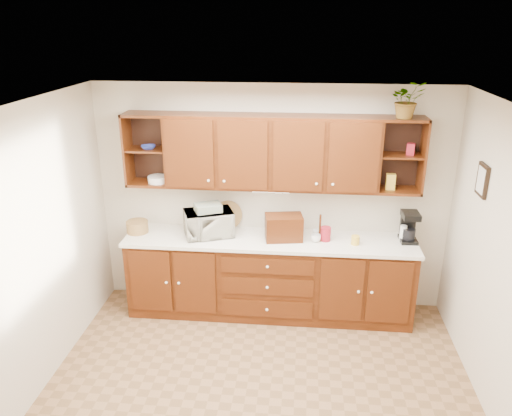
% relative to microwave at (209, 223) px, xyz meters
% --- Properties ---
extents(floor, '(4.00, 4.00, 0.00)m').
position_rel_microwave_xyz_m(floor, '(0.69, -1.47, -1.09)').
color(floor, olive).
rests_on(floor, ground).
extents(ceiling, '(4.00, 4.00, 0.00)m').
position_rel_microwave_xyz_m(ceiling, '(0.69, -1.47, 1.51)').
color(ceiling, white).
rests_on(ceiling, back_wall).
extents(back_wall, '(4.00, 0.00, 4.00)m').
position_rel_microwave_xyz_m(back_wall, '(0.69, 0.28, 0.21)').
color(back_wall, beige).
rests_on(back_wall, floor).
extents(left_wall, '(0.00, 3.50, 3.50)m').
position_rel_microwave_xyz_m(left_wall, '(-1.31, -1.47, 0.21)').
color(left_wall, beige).
rests_on(left_wall, floor).
extents(right_wall, '(0.00, 3.50, 3.50)m').
position_rel_microwave_xyz_m(right_wall, '(2.69, -1.47, 0.21)').
color(right_wall, beige).
rests_on(right_wall, floor).
extents(base_cabinets, '(3.20, 0.60, 0.90)m').
position_rel_microwave_xyz_m(base_cabinets, '(0.69, -0.02, -0.64)').
color(base_cabinets, black).
rests_on(base_cabinets, floor).
extents(countertop, '(3.24, 0.64, 0.04)m').
position_rel_microwave_xyz_m(countertop, '(0.69, -0.03, -0.17)').
color(countertop, white).
rests_on(countertop, base_cabinets).
extents(upper_cabinets, '(3.20, 0.33, 0.80)m').
position_rel_microwave_xyz_m(upper_cabinets, '(0.70, 0.12, 0.81)').
color(upper_cabinets, black).
rests_on(upper_cabinets, back_wall).
extents(undercabinet_light, '(0.40, 0.05, 0.02)m').
position_rel_microwave_xyz_m(undercabinet_light, '(0.69, 0.07, 0.38)').
color(undercabinet_light, white).
rests_on(undercabinet_light, upper_cabinets).
extents(framed_picture, '(0.03, 0.24, 0.30)m').
position_rel_microwave_xyz_m(framed_picture, '(2.67, -0.57, 0.76)').
color(framed_picture, black).
rests_on(framed_picture, right_wall).
extents(wicker_basket, '(0.26, 0.26, 0.13)m').
position_rel_microwave_xyz_m(wicker_basket, '(-0.83, 0.01, -0.08)').
color(wicker_basket, olive).
rests_on(wicker_basket, countertop).
extents(microwave, '(0.62, 0.52, 0.29)m').
position_rel_microwave_xyz_m(microwave, '(0.00, 0.00, 0.00)').
color(microwave, beige).
rests_on(microwave, countertop).
extents(towel_stack, '(0.34, 0.31, 0.08)m').
position_rel_microwave_xyz_m(towel_stack, '(0.00, 0.00, 0.19)').
color(towel_stack, tan).
rests_on(towel_stack, microwave).
extents(wine_bottle, '(0.09, 0.09, 0.29)m').
position_rel_microwave_xyz_m(wine_bottle, '(-0.07, 0.07, -0.00)').
color(wine_bottle, black).
rests_on(wine_bottle, countertop).
extents(woven_tray, '(0.34, 0.14, 0.33)m').
position_rel_microwave_xyz_m(woven_tray, '(0.18, 0.22, -0.14)').
color(woven_tray, olive).
rests_on(woven_tray, countertop).
extents(bread_box, '(0.44, 0.31, 0.28)m').
position_rel_microwave_xyz_m(bread_box, '(0.85, -0.03, -0.00)').
color(bread_box, black).
rests_on(bread_box, countertop).
extents(mug_tree, '(0.23, 0.25, 0.30)m').
position_rel_microwave_xyz_m(mug_tree, '(1.24, -0.00, -0.10)').
color(mug_tree, black).
rests_on(mug_tree, countertop).
extents(canister_red, '(0.15, 0.15, 0.16)m').
position_rel_microwave_xyz_m(canister_red, '(1.31, -0.02, -0.07)').
color(canister_red, maroon).
rests_on(canister_red, countertop).
extents(canister_white, '(0.09, 0.09, 0.18)m').
position_rel_microwave_xyz_m(canister_white, '(2.15, 0.06, -0.06)').
color(canister_white, white).
rests_on(canister_white, countertop).
extents(canister_yellow, '(0.10, 0.10, 0.10)m').
position_rel_microwave_xyz_m(canister_yellow, '(1.62, -0.09, -0.10)').
color(canister_yellow, gold).
rests_on(canister_yellow, countertop).
extents(coffee_maker, '(0.19, 0.24, 0.34)m').
position_rel_microwave_xyz_m(coffee_maker, '(2.21, 0.07, 0.02)').
color(coffee_maker, black).
rests_on(coffee_maker, countertop).
extents(bowl_stack, '(0.20, 0.20, 0.04)m').
position_rel_microwave_xyz_m(bowl_stack, '(-0.65, 0.09, 0.83)').
color(bowl_stack, navy).
rests_on(bowl_stack, upper_cabinets).
extents(plate_stack, '(0.26, 0.26, 0.07)m').
position_rel_microwave_xyz_m(plate_stack, '(-0.57, 0.10, 0.47)').
color(plate_stack, white).
rests_on(plate_stack, upper_cabinets).
extents(pantry_box_yellow, '(0.10, 0.08, 0.17)m').
position_rel_microwave_xyz_m(pantry_box_yellow, '(1.97, 0.09, 0.52)').
color(pantry_box_yellow, gold).
rests_on(pantry_box_yellow, upper_cabinets).
extents(pantry_box_red, '(0.10, 0.09, 0.12)m').
position_rel_microwave_xyz_m(pantry_box_red, '(2.15, 0.11, 0.88)').
color(pantry_box_red, maroon).
rests_on(pantry_box_red, upper_cabinets).
extents(potted_plant, '(0.38, 0.34, 0.37)m').
position_rel_microwave_xyz_m(potted_plant, '(2.04, 0.05, 1.39)').
color(potted_plant, '#999999').
rests_on(potted_plant, upper_cabinets).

